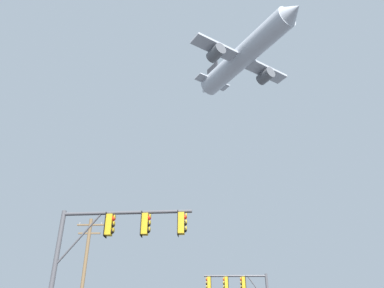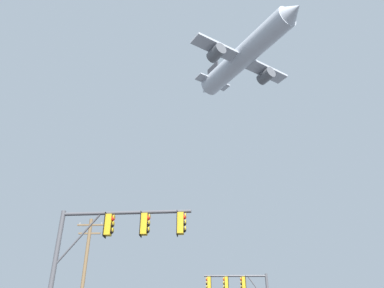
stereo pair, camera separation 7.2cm
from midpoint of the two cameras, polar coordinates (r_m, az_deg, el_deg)
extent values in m
cylinder|color=#4C4C51|center=(16.43, -9.99, -10.45)|extent=(5.63, 0.47, 0.15)
cylinder|color=#4C4C51|center=(16.73, -17.07, -13.85)|extent=(1.76, 0.18, 2.22)
cube|color=gold|center=(15.86, -1.64, -12.20)|extent=(0.28, 0.33, 0.90)
cylinder|color=gold|center=(16.01, -1.62, -10.45)|extent=(0.05, 0.05, 0.12)
cube|color=black|center=(15.88, -2.16, -12.20)|extent=(0.05, 0.46, 1.04)
sphere|color=red|center=(15.93, -1.10, -11.26)|extent=(0.20, 0.20, 0.20)
cylinder|color=gold|center=(15.94, -0.86, -11.05)|extent=(0.05, 0.21, 0.21)
sphere|color=black|center=(15.84, -1.11, -12.22)|extent=(0.20, 0.20, 0.20)
cylinder|color=gold|center=(15.86, -0.87, -12.01)|extent=(0.05, 0.21, 0.21)
sphere|color=black|center=(15.77, -1.12, -13.20)|extent=(0.20, 0.20, 0.20)
cylinder|color=gold|center=(15.78, -0.88, -12.98)|extent=(0.05, 0.21, 0.21)
cube|color=gold|center=(16.10, -7.26, -12.23)|extent=(0.28, 0.33, 0.90)
cylinder|color=gold|center=(16.25, -7.15, -10.50)|extent=(0.05, 0.05, 0.12)
cube|color=black|center=(16.13, -7.76, -12.23)|extent=(0.05, 0.46, 1.04)
sphere|color=red|center=(16.15, -6.69, -11.31)|extent=(0.20, 0.20, 0.20)
cylinder|color=gold|center=(16.15, -6.45, -11.11)|extent=(0.05, 0.21, 0.21)
sphere|color=black|center=(16.07, -6.75, -12.27)|extent=(0.20, 0.20, 0.20)
cylinder|color=gold|center=(16.07, -6.50, -12.06)|extent=(0.05, 0.21, 0.21)
sphere|color=black|center=(15.99, -6.80, -13.23)|extent=(0.20, 0.20, 0.20)
cylinder|color=gold|center=(15.99, -6.56, -13.02)|extent=(0.05, 0.21, 0.21)
cube|color=gold|center=(16.47, -12.67, -12.15)|extent=(0.28, 0.33, 0.90)
cylinder|color=gold|center=(16.62, -12.49, -10.47)|extent=(0.05, 0.05, 0.12)
cube|color=black|center=(16.52, -13.15, -12.14)|extent=(0.05, 0.46, 1.04)
sphere|color=red|center=(16.51, -12.08, -11.27)|extent=(0.20, 0.20, 0.20)
cylinder|color=gold|center=(16.51, -11.84, -11.07)|extent=(0.05, 0.21, 0.21)
sphere|color=black|center=(16.43, -12.18, -12.20)|extent=(0.20, 0.20, 0.20)
cylinder|color=gold|center=(16.43, -11.94, -12.00)|extent=(0.05, 0.21, 0.21)
sphere|color=black|center=(16.36, -12.28, -13.14)|extent=(0.20, 0.20, 0.20)
cylinder|color=gold|center=(16.35, -12.04, -12.94)|extent=(0.05, 0.21, 0.21)
cylinder|color=#4C4C51|center=(28.95, 6.76, -19.63)|extent=(4.58, 0.19, 0.15)
cube|color=gold|center=(28.76, 2.75, -20.78)|extent=(0.26, 0.32, 0.90)
cylinder|color=gold|center=(28.83, 2.72, -19.78)|extent=(0.05, 0.05, 0.12)
cube|color=black|center=(28.76, 3.05, -20.77)|extent=(0.03, 0.46, 1.04)
sphere|color=red|center=(28.79, 2.43, -20.25)|extent=(0.20, 0.20, 0.20)
cylinder|color=gold|center=(28.80, 2.29, -20.14)|extent=(0.04, 0.21, 0.21)
sphere|color=black|center=(28.75, 2.44, -20.80)|extent=(0.20, 0.20, 0.20)
cylinder|color=gold|center=(28.76, 2.30, -20.69)|extent=(0.04, 0.21, 0.21)
sphere|color=black|center=(28.71, 2.45, -21.36)|extent=(0.20, 0.20, 0.20)
cylinder|color=gold|center=(28.72, 2.31, -21.24)|extent=(0.04, 0.21, 0.21)
cube|color=gold|center=(28.82, 5.42, -20.71)|extent=(0.26, 0.32, 0.90)
cylinder|color=gold|center=(28.90, 5.37, -19.71)|extent=(0.05, 0.05, 0.12)
cube|color=black|center=(28.83, 5.72, -20.70)|extent=(0.03, 0.46, 1.04)
sphere|color=red|center=(28.85, 5.09, -20.19)|extent=(0.20, 0.20, 0.20)
cylinder|color=gold|center=(28.85, 4.95, -20.08)|extent=(0.04, 0.21, 0.21)
sphere|color=black|center=(28.81, 5.12, -20.74)|extent=(0.20, 0.20, 0.20)
cylinder|color=gold|center=(28.81, 4.97, -20.63)|extent=(0.04, 0.21, 0.21)
sphere|color=black|center=(28.77, 5.14, -21.29)|extent=(0.20, 0.20, 0.20)
cylinder|color=gold|center=(28.78, 5.00, -21.18)|extent=(0.04, 0.21, 0.21)
cube|color=gold|center=(28.94, 8.08, -20.60)|extent=(0.26, 0.32, 0.90)
cylinder|color=gold|center=(29.02, 8.00, -19.61)|extent=(0.05, 0.05, 0.12)
cube|color=black|center=(28.96, 8.37, -20.59)|extent=(0.03, 0.46, 1.04)
sphere|color=red|center=(28.96, 7.73, -20.09)|extent=(0.20, 0.20, 0.20)
cylinder|color=gold|center=(28.97, 7.59, -19.98)|extent=(0.04, 0.21, 0.21)
sphere|color=black|center=(28.93, 7.77, -20.64)|extent=(0.20, 0.20, 0.20)
cylinder|color=gold|center=(28.93, 7.63, -20.53)|extent=(0.04, 0.21, 0.21)
sphere|color=black|center=(28.89, 7.81, -21.19)|extent=(0.20, 0.20, 0.20)
cylinder|color=gold|center=(28.89, 7.67, -21.07)|extent=(0.04, 0.21, 0.21)
cylinder|color=brown|center=(31.31, -16.57, -20.45)|extent=(0.28, 0.28, 10.62)
cube|color=brown|center=(32.25, -15.38, -12.01)|extent=(2.20, 0.12, 0.12)
cube|color=brown|center=(32.07, -15.54, -13.20)|extent=(1.80, 0.12, 0.12)
cylinder|color=gray|center=(32.55, -16.90, -11.72)|extent=(0.10, 0.10, 0.18)
cylinder|color=gray|center=(32.04, -13.77, -11.88)|extent=(0.10, 0.10, 0.18)
cylinder|color=#B7BCC6|center=(58.66, 8.04, 13.40)|extent=(13.02, 17.16, 3.28)
cone|color=#B7BCC6|center=(53.75, 15.45, 19.25)|extent=(3.85, 3.61, 3.12)
cone|color=#B7BCC6|center=(64.77, 2.24, 8.44)|extent=(3.46, 3.26, 2.79)
cube|color=#A8ADB7|center=(58.62, 7.75, 12.77)|extent=(15.74, 11.60, 0.37)
cylinder|color=#595B60|center=(60.65, 11.42, 10.29)|extent=(2.91, 3.07, 1.85)
cylinder|color=#595B60|center=(55.61, 3.82, 13.89)|extent=(2.91, 3.07, 1.85)
cube|color=#333338|center=(64.53, 3.31, 10.71)|extent=(1.81, 2.52, 3.90)
cube|color=#A8ADB7|center=(63.70, 3.24, 9.54)|extent=(6.14, 4.97, 0.21)
camera|label=1|loc=(0.04, -89.93, -0.04)|focal=34.42mm
camera|label=2|loc=(0.04, 90.07, 0.04)|focal=34.42mm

